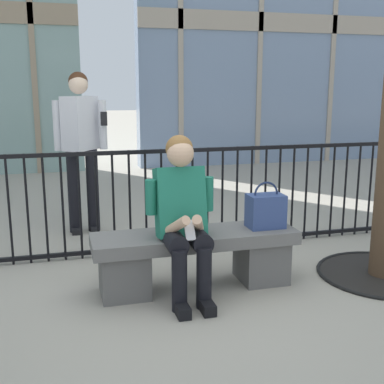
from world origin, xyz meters
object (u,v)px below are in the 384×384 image
Objects in this scene: seated_person_with_phone at (183,213)px; bystander_at_railing at (81,140)px; handbag_on_bench at (266,210)px; stone_bench at (195,254)px.

bystander_at_railing is at bearing 107.91° from seated_person_with_phone.
handbag_on_bench is at bearing -53.58° from bystander_at_railing.
handbag_on_bench is 0.22× the size of bystander_at_railing.
seated_person_with_phone is at bearing -72.09° from bystander_at_railing.
stone_bench is 0.94× the size of bystander_at_railing.
stone_bench is 1.32× the size of seated_person_with_phone.
bystander_at_railing reaches higher than stone_bench.
bystander_at_railing reaches higher than seated_person_with_phone.
bystander_at_railing is (-1.34, 1.81, 0.41)m from handbag_on_bench.
seated_person_with_phone is 0.71× the size of bystander_at_railing.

